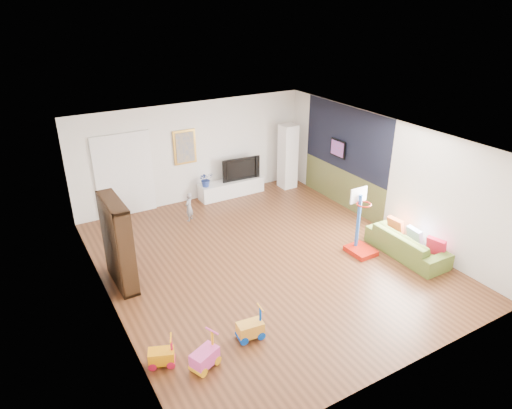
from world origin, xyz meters
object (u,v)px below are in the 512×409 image
bookshelf (118,243)px  sofa (407,244)px  media_console (231,188)px  basketball_hoop (364,223)px

bookshelf → sofa: bookshelf is taller
media_console → bookshelf: bearing=-144.6°
sofa → media_console: bearing=21.0°
bookshelf → basketball_hoop: bearing=-18.4°
bookshelf → basketball_hoop: bookshelf is taller
bookshelf → basketball_hoop: size_ratio=1.19×
sofa → basketball_hoop: (-0.80, 0.56, 0.47)m
sofa → bookshelf: bearing=70.4°
basketball_hoop → media_console: bearing=101.9°
sofa → basketball_hoop: size_ratio=1.26×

